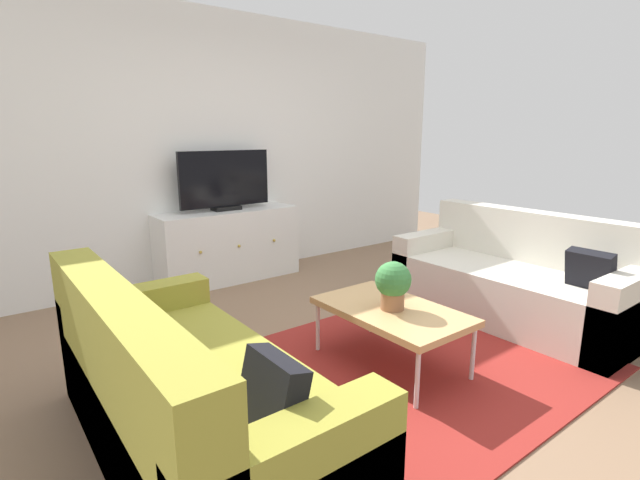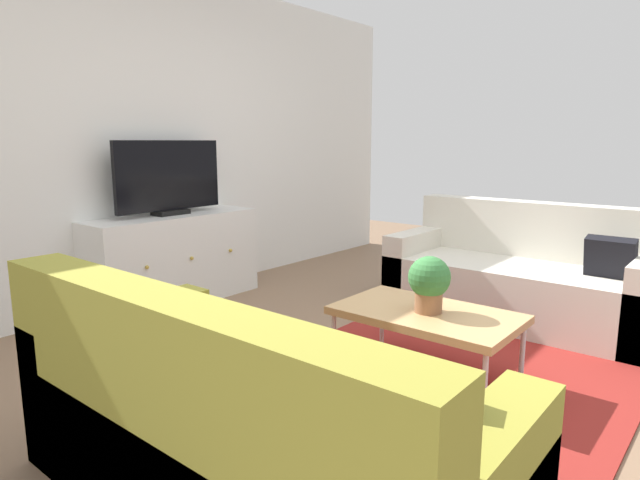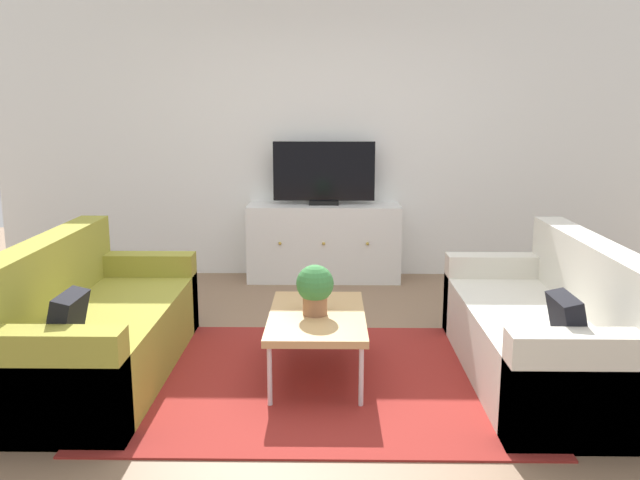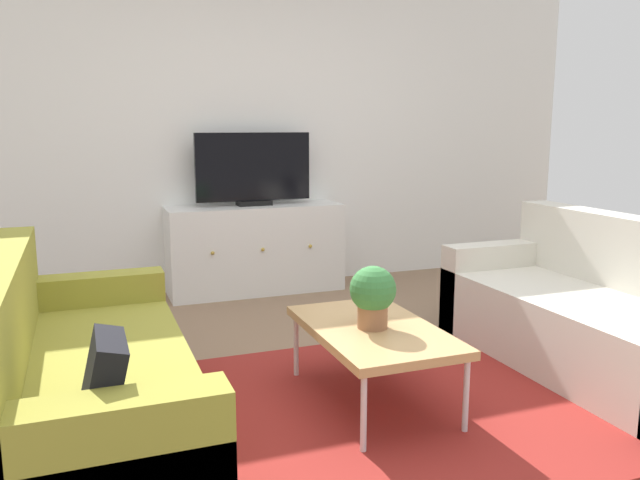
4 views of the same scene
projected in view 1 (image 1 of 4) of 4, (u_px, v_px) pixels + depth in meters
The scene contains 9 objects.
ground_plane at pixel (383, 361), 3.16m from camera, with size 10.00×10.00×0.00m, color #84664C.
wall_back at pixel (211, 148), 4.83m from camera, with size 6.40×0.12×2.70m, color white.
area_rug at pixel (399, 369), 3.04m from camera, with size 2.50×1.90×0.01m, color maroon.
couch_left_side at pixel (179, 401), 2.16m from camera, with size 0.84×1.86×0.86m.
couch_right_side at pixel (517, 283), 3.86m from camera, with size 0.84×1.86×0.86m.
coffee_table at pixel (391, 312), 3.02m from camera, with size 0.59×0.98×0.40m.
potted_plant at pixel (393, 283), 2.95m from camera, with size 0.23×0.23×0.31m.
tv_console at pixel (229, 245), 4.84m from camera, with size 1.45×0.47×0.73m.
flat_screen_tv at pixel (225, 181), 4.71m from camera, with size 0.96×0.16×0.60m.
Camera 1 is at (-2.10, -2.04, 1.50)m, focal length 26.28 mm.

